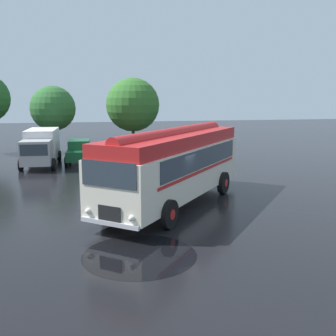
# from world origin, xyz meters

# --- Properties ---
(ground_plane) EXTENTS (120.00, 120.00, 0.00)m
(ground_plane) POSITION_xyz_m (0.00, 0.00, 0.00)
(ground_plane) COLOR black
(vintage_bus) EXTENTS (8.23, 9.38, 3.49)m
(vintage_bus) POSITION_xyz_m (0.63, 0.89, 1.89)
(vintage_bus) COLOR silver
(vintage_bus) RESTS_ON ground
(car_near_left) EXTENTS (2.09, 4.26, 1.66)m
(car_near_left) POSITION_xyz_m (-3.75, 13.54, 0.85)
(car_near_left) COLOR #144C28
(car_near_left) RESTS_ON ground
(car_mid_left) EXTENTS (2.12, 4.28, 1.66)m
(car_mid_left) POSITION_xyz_m (-0.77, 13.80, 0.85)
(car_mid_left) COLOR maroon
(car_mid_left) RESTS_ON ground
(car_mid_right) EXTENTS (2.04, 4.24, 1.66)m
(car_mid_right) POSITION_xyz_m (1.85, 13.55, 0.85)
(car_mid_right) COLOR #4C5156
(car_mid_right) RESTS_ON ground
(box_van) EXTENTS (2.49, 5.84, 2.50)m
(box_van) POSITION_xyz_m (-6.37, 12.83, 1.36)
(box_van) COLOR silver
(box_van) RESTS_ON ground
(tree_left_of_centre) EXTENTS (3.81, 3.81, 5.72)m
(tree_left_of_centre) POSITION_xyz_m (-6.03, 19.06, 3.90)
(tree_left_of_centre) COLOR #4C3823
(tree_left_of_centre) RESTS_ON ground
(tree_centre) EXTENTS (4.71, 4.71, 6.44)m
(tree_centre) POSITION_xyz_m (0.84, 19.08, 4.04)
(tree_centre) COLOR #4C3823
(tree_centre) RESTS_ON ground
(puddle_patch) EXTENTS (3.57, 3.57, 0.01)m
(puddle_patch) POSITION_xyz_m (-1.70, -4.58, 0.00)
(puddle_patch) COLOR black
(puddle_patch) RESTS_ON ground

